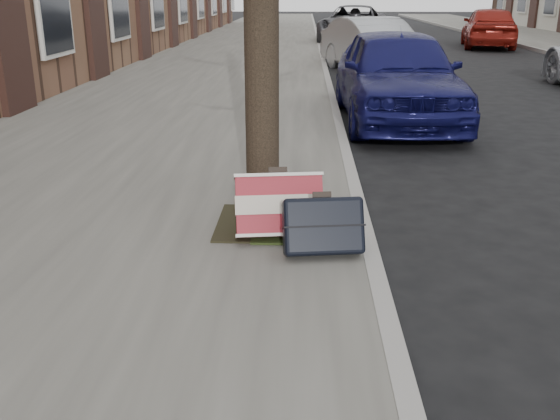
{
  "coord_description": "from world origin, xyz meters",
  "views": [
    {
      "loc": [
        -1.74,
        -3.47,
        1.88
      ],
      "look_at": [
        -1.91,
        0.8,
        0.38
      ],
      "focal_mm": 40.0,
      "sensor_mm": 36.0,
      "label": 1
    }
  ],
  "objects_px": {
    "suitcase_red": "(279,206)",
    "car_near_front": "(397,75)",
    "car_near_mid": "(374,45)",
    "suitcase_navy": "(323,225)"
  },
  "relations": [
    {
      "from": "car_near_front",
      "to": "suitcase_navy",
      "type": "bearing_deg",
      "value": -104.11
    },
    {
      "from": "suitcase_navy",
      "to": "car_near_front",
      "type": "xyz_separation_m",
      "value": [
        1.23,
        5.42,
        0.36
      ]
    },
    {
      "from": "car_near_front",
      "to": "car_near_mid",
      "type": "xyz_separation_m",
      "value": [
        0.3,
        6.11,
        -0.06
      ]
    },
    {
      "from": "suitcase_red",
      "to": "car_near_front",
      "type": "distance_m",
      "value": 5.34
    },
    {
      "from": "suitcase_red",
      "to": "car_near_front",
      "type": "xyz_separation_m",
      "value": [
        1.55,
        5.1,
        0.33
      ]
    },
    {
      "from": "car_near_mid",
      "to": "suitcase_red",
      "type": "bearing_deg",
      "value": -118.53
    },
    {
      "from": "suitcase_red",
      "to": "car_near_mid",
      "type": "bearing_deg",
      "value": 73.23
    },
    {
      "from": "car_near_mid",
      "to": "suitcase_navy",
      "type": "bearing_deg",
      "value": -116.71
    },
    {
      "from": "suitcase_red",
      "to": "car_near_mid",
      "type": "height_order",
      "value": "car_near_mid"
    },
    {
      "from": "suitcase_red",
      "to": "suitcase_navy",
      "type": "xyz_separation_m",
      "value": [
        0.32,
        -0.32,
        -0.03
      ]
    }
  ]
}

